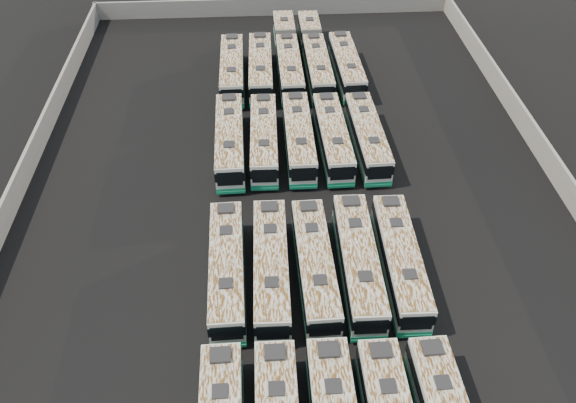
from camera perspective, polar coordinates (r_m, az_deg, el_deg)
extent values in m
plane|color=black|center=(45.52, 0.50, -0.45)|extent=(140.00, 140.00, 0.00)
cube|color=slate|center=(75.76, -1.44, 19.18)|extent=(45.20, 0.30, 2.20)
cube|color=slate|center=(51.08, 26.34, 1.53)|extent=(0.30, 73.20, 2.20)
cube|color=slate|center=(48.93, -26.54, -0.53)|extent=(0.30, 73.20, 2.20)
cube|color=black|center=(32.17, -6.94, -18.59)|extent=(0.88, 0.88, 0.13)
cube|color=black|center=(33.26, -6.89, -15.23)|extent=(1.21, 1.03, 0.24)
cylinder|color=black|center=(34.98, -8.25, -19.05)|extent=(0.27, 0.92, 0.92)
cylinder|color=black|center=(34.83, -4.85, -18.96)|extent=(0.27, 0.92, 0.92)
cube|color=black|center=(32.01, -1.19, -18.48)|extent=(0.89, 0.89, 0.13)
cube|color=black|center=(33.11, -1.34, -15.08)|extent=(1.21, 1.03, 0.24)
cylinder|color=black|center=(34.77, -2.93, -18.96)|extent=(0.27, 0.93, 0.93)
cylinder|color=black|center=(34.78, 0.52, -18.84)|extent=(0.27, 0.93, 0.93)
cube|color=black|center=(32.12, 4.61, -18.19)|extent=(0.89, 0.89, 0.13)
cube|color=black|center=(33.23, 4.15, -14.78)|extent=(1.22, 1.04, 0.24)
cylinder|color=black|center=(34.81, 2.41, -18.77)|extent=(0.27, 0.94, 0.94)
cylinder|color=black|center=(35.01, 5.87, -18.53)|extent=(0.27, 0.94, 0.94)
cube|color=black|center=(32.55, 10.14, -17.98)|extent=(0.88, 0.88, 0.13)
cube|color=black|center=(33.61, 9.40, -14.69)|extent=(1.20, 1.02, 0.24)
cylinder|color=black|center=(35.07, 7.60, -18.63)|extent=(0.26, 0.92, 0.92)
cylinder|color=black|center=(35.43, 10.90, -18.29)|extent=(0.26, 0.92, 0.92)
cube|color=black|center=(33.37, 15.45, -17.28)|extent=(0.88, 0.88, 0.13)
cube|color=black|center=(34.38, 14.43, -14.18)|extent=(1.20, 1.02, 0.24)
cylinder|color=black|center=(35.69, 12.66, -18.05)|extent=(0.27, 0.91, 0.90)
cylinder|color=black|center=(36.22, 15.73, -17.60)|extent=(0.27, 0.91, 0.90)
cube|color=silver|center=(39.01, -6.20, -6.82)|extent=(2.49, 10.93, 2.49)
cube|color=#127653|center=(39.70, -6.11, -7.68)|extent=(2.54, 10.98, 0.38)
cube|color=black|center=(38.70, -6.25, -6.42)|extent=(2.55, 10.99, 0.83)
cube|color=black|center=(35.43, -6.23, -13.19)|extent=(2.00, 0.10, 1.31)
cube|color=#127653|center=(36.57, -6.07, -14.42)|extent=(2.27, 0.15, 0.25)
cube|color=beige|center=(38.06, -6.34, -5.57)|extent=(2.44, 10.71, 0.06)
cube|color=black|center=(36.42, -6.36, -8.26)|extent=(0.88, 0.88, 0.13)
cube|color=black|center=(39.64, -6.35, -2.91)|extent=(0.88, 0.88, 0.13)
cube|color=black|center=(41.18, -6.35, -0.72)|extent=(1.20, 1.02, 0.24)
cylinder|color=black|center=(37.78, -7.57, -11.99)|extent=(0.27, 0.91, 0.91)
cylinder|color=black|center=(37.67, -4.57, -11.86)|extent=(0.27, 0.91, 0.91)
cylinder|color=black|center=(42.23, -7.41, -4.30)|extent=(0.27, 0.91, 0.91)
cylinder|color=black|center=(42.13, -4.78, -4.17)|extent=(0.27, 0.91, 0.91)
cube|color=silver|center=(38.86, -1.73, -6.72)|extent=(2.47, 11.04, 2.52)
cube|color=#127653|center=(39.56, -1.71, -7.60)|extent=(2.52, 11.09, 0.39)
cube|color=black|center=(38.54, -1.75, -6.32)|extent=(2.53, 11.10, 0.84)
cube|color=black|center=(35.24, -1.55, -13.20)|extent=(2.02, 0.09, 1.33)
cube|color=#127653|center=(36.41, -1.50, -14.45)|extent=(2.29, 0.14, 0.26)
cube|color=beige|center=(37.89, -1.77, -5.45)|extent=(2.42, 10.82, 0.06)
cube|color=black|center=(36.24, -1.70, -8.19)|extent=(0.89, 0.89, 0.13)
cube|color=black|center=(39.49, -1.85, -2.76)|extent=(0.89, 0.89, 0.13)
cube|color=black|center=(41.04, -1.92, -0.54)|extent=(1.21, 1.03, 0.24)
cylinder|color=black|center=(37.57, -3.11, -11.95)|extent=(0.27, 0.92, 0.92)
cylinder|color=black|center=(37.56, -0.05, -11.86)|extent=(0.27, 0.92, 0.92)
cylinder|color=black|center=(42.07, -3.15, -4.14)|extent=(0.27, 0.92, 0.92)
cylinder|color=black|center=(42.07, -0.47, -4.06)|extent=(0.27, 0.92, 0.92)
cube|color=silver|center=(39.02, 2.74, -6.55)|extent=(2.48, 10.88, 2.48)
cube|color=#127653|center=(39.71, 2.70, -7.41)|extent=(2.54, 10.93, 0.38)
cube|color=black|center=(38.71, 2.76, -6.15)|extent=(2.55, 10.94, 0.83)
cube|color=black|center=(35.48, 3.81, -12.84)|extent=(1.99, 0.10, 1.31)
cube|color=#127653|center=(36.62, 3.71, -14.07)|extent=(2.26, 0.15, 0.25)
cube|color=beige|center=(38.07, 2.80, -5.29)|extent=(2.43, 10.66, 0.06)
cube|color=black|center=(36.46, 3.25, -7.96)|extent=(0.88, 0.88, 0.13)
cube|color=black|center=(39.63, 2.40, -2.67)|extent=(0.88, 0.88, 0.13)
cube|color=black|center=(41.15, 2.07, -0.49)|extent=(1.19, 1.02, 0.23)
cylinder|color=black|center=(37.66, 1.83, -11.72)|extent=(0.27, 0.91, 0.90)
cylinder|color=black|center=(37.86, 4.79, -11.49)|extent=(0.27, 0.91, 0.90)
cylinder|color=black|center=(42.07, 0.83, -4.07)|extent=(0.27, 0.91, 0.90)
cylinder|color=black|center=(42.25, 3.45, -3.91)|extent=(0.27, 0.91, 0.90)
cube|color=silver|center=(39.44, 7.15, -6.12)|extent=(2.47, 11.21, 2.56)
cube|color=#127653|center=(40.14, 7.03, -7.01)|extent=(2.53, 11.26, 0.39)
cube|color=black|center=(39.13, 7.20, -5.71)|extent=(2.54, 11.27, 0.86)
cube|color=black|center=(35.80, 8.46, -12.52)|extent=(2.05, 0.09, 1.35)
cube|color=#127653|center=(36.97, 8.24, -13.79)|extent=(2.33, 0.13, 0.26)
cube|color=beige|center=(38.48, 7.31, -4.83)|extent=(2.43, 10.98, 0.07)
cube|color=black|center=(36.81, 7.87, -7.53)|extent=(0.90, 0.90, 0.13)
cube|color=black|center=(40.09, 6.83, -2.16)|extent=(0.90, 0.90, 0.13)
cube|color=black|center=(41.66, 6.42, 0.04)|extent=(1.22, 1.04, 0.24)
cylinder|color=black|center=(37.97, 6.25, -11.37)|extent=(0.27, 0.93, 0.93)
cylinder|color=black|center=(38.29, 9.26, -11.18)|extent=(0.27, 0.93, 0.93)
cylinder|color=black|center=(42.53, 5.02, -3.60)|extent=(0.27, 0.93, 0.93)
cylinder|color=black|center=(42.82, 7.67, -3.49)|extent=(0.27, 0.93, 0.93)
cube|color=silver|center=(40.06, 11.32, -5.89)|extent=(2.46, 10.91, 2.49)
cube|color=#127653|center=(40.74, 11.14, -6.75)|extent=(2.51, 10.97, 0.38)
cube|color=black|center=(39.76, 11.39, -5.49)|extent=(2.52, 10.98, 0.83)
cube|color=black|center=(36.56, 13.01, -11.95)|extent=(1.99, 0.10, 1.31)
cube|color=#127653|center=(37.68, 12.68, -13.19)|extent=(2.27, 0.14, 0.25)
cube|color=beige|center=(39.14, 11.56, -4.65)|extent=(2.41, 10.70, 0.06)
cube|color=black|center=(37.54, 12.28, -7.22)|extent=(0.88, 0.88, 0.13)
cube|color=black|center=(40.69, 10.94, -2.10)|extent=(0.88, 0.88, 0.13)
cube|color=black|center=(42.19, 10.41, 0.01)|extent=(1.20, 1.02, 0.24)
cylinder|color=black|center=(38.58, 10.65, -10.91)|extent=(0.27, 0.91, 0.91)
cylinder|color=black|center=(39.02, 13.48, -10.70)|extent=(0.27, 0.91, 0.91)
cylinder|color=black|center=(42.97, 8.99, -3.49)|extent=(0.27, 0.91, 0.91)
cylinder|color=black|center=(43.37, 11.51, -3.38)|extent=(0.27, 0.91, 0.91)
cube|color=silver|center=(49.95, -5.93, 6.19)|extent=(2.55, 11.31, 2.58)
cube|color=#127653|center=(50.51, -5.85, 5.32)|extent=(2.60, 11.36, 0.39)
cube|color=black|center=(49.71, -5.96, 6.58)|extent=(2.61, 11.37, 0.86)
cube|color=black|center=(45.31, -5.94, 2.29)|extent=(2.07, 0.10, 1.36)
cube|color=#127653|center=(46.24, -5.81, 0.93)|extent=(2.35, 0.14, 0.26)
cube|color=beige|center=(49.19, -6.03, 7.43)|extent=(2.50, 11.08, 0.07)
cube|color=black|center=(47.12, -6.04, 5.80)|extent=(0.91, 0.91, 0.13)
cube|color=black|center=(51.20, -6.04, 9.10)|extent=(0.91, 0.91, 0.13)
cube|color=black|center=(53.07, -6.05, 10.47)|extent=(1.24, 1.05, 0.24)
cylinder|color=black|center=(47.86, -7.02, 2.46)|extent=(0.28, 0.94, 0.94)
cylinder|color=black|center=(47.78, -4.62, 2.60)|extent=(0.28, 0.94, 0.94)
cylinder|color=black|center=(53.60, -6.93, 7.40)|extent=(0.28, 0.94, 0.94)
cylinder|color=black|center=(53.53, -4.77, 7.53)|extent=(0.28, 0.94, 0.94)
cube|color=silver|center=(49.99, -2.46, 6.35)|extent=(2.50, 10.95, 2.50)
cube|color=#127653|center=(50.53, -2.43, 5.51)|extent=(2.55, 11.00, 0.38)
cube|color=black|center=(49.75, -2.47, 6.74)|extent=(2.56, 11.01, 0.84)
cube|color=black|center=(45.48, -2.42, 2.60)|extent=(2.00, 0.10, 1.32)
cube|color=#127653|center=(46.39, -2.37, 1.28)|extent=(2.27, 0.15, 0.25)
cube|color=beige|center=(49.25, -2.50, 7.55)|extent=(2.45, 10.73, 0.06)
cube|color=black|center=(47.24, -2.49, 5.98)|extent=(0.88, 0.88, 0.13)
cube|color=black|center=(51.19, -2.53, 9.17)|extent=(0.88, 0.88, 0.13)
cube|color=black|center=(53.00, -2.54, 10.50)|extent=(1.20, 1.02, 0.24)
cylinder|color=black|center=(47.93, -3.55, 2.79)|extent=(0.27, 0.91, 0.91)
cylinder|color=black|center=(47.91, -1.23, 2.85)|extent=(0.27, 0.91, 0.91)
cylinder|color=black|center=(53.50, -3.50, 7.55)|extent=(0.27, 0.91, 0.91)
cylinder|color=black|center=(53.48, -1.40, 7.61)|extent=(0.27, 0.91, 0.91)
cube|color=silver|center=(50.12, 1.09, 6.52)|extent=(2.30, 11.01, 2.52)
cube|color=#127653|center=(50.66, 1.08, 5.67)|extent=(2.35, 11.06, 0.39)
cube|color=black|center=(49.88, 1.10, 6.91)|extent=(2.36, 11.07, 0.84)
cube|color=black|center=(45.58, 1.61, 2.75)|extent=(2.02, 0.06, 1.33)
cube|color=#127653|center=(46.49, 1.58, 1.42)|extent=(2.29, 0.10, 0.26)
cube|color=beige|center=(49.37, 1.11, 7.73)|extent=(2.26, 10.79, 0.06)
cube|color=black|center=(47.35, 1.33, 6.16)|extent=(0.87, 0.87, 0.13)
cube|color=black|center=(51.33, 0.91, 9.35)|extent=(0.87, 0.87, 0.13)
cube|color=black|center=(53.16, 0.74, 10.68)|extent=(1.19, 1.01, 0.24)
cylinder|color=black|center=(47.97, 0.22, 2.92)|extent=(0.26, 0.92, 0.92)
cylinder|color=black|center=(48.10, 2.55, 3.01)|extent=(0.26, 0.92, 0.92)
cylinder|color=black|center=(53.58, -0.26, 7.71)|extent=(0.26, 0.92, 0.92)
cylinder|color=black|center=(53.71, 1.85, 7.78)|extent=(0.26, 0.92, 0.92)
cube|color=silver|center=(50.33, 4.56, 6.52)|extent=(2.53, 10.89, 2.48)
cube|color=#127653|center=(50.87, 4.50, 5.69)|extent=(2.58, 10.94, 0.38)
cube|color=black|center=(50.10, 4.58, 6.90)|extent=(2.59, 10.95, 0.83)
cube|color=black|center=(45.92, 5.56, 2.84)|extent=(1.99, 0.11, 1.31)
cube|color=#127653|center=(46.81, 5.45, 1.54)|extent=(2.26, 0.16, 0.25)
cube|color=beige|center=(49.60, 4.64, 7.70)|extent=(2.48, 10.67, 0.06)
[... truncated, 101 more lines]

